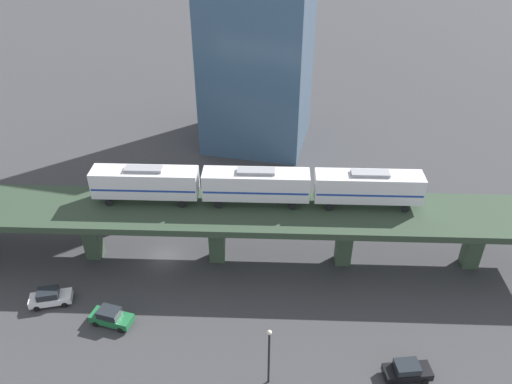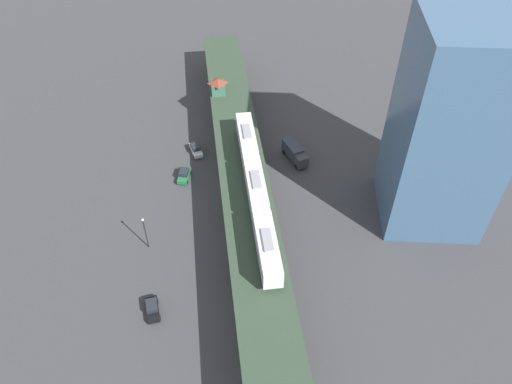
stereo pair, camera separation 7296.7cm
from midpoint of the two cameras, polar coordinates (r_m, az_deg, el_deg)
ground_plane at (r=71.46m, az=16.80°, el=-5.85°), size 400.00×400.00×0.00m
elevated_viaduct at (r=67.04m, az=17.85°, el=-2.26°), size 25.16×91.98×7.35m
subway_train at (r=58.81m, az=23.62°, el=-7.56°), size 9.59×37.08×4.45m
signal_hut at (r=78.99m, az=11.49°, el=9.83°), size 3.76×3.76×3.40m
street_car_green at (r=69.76m, az=7.90°, el=-4.23°), size 2.17×4.51×1.89m
street_car_black at (r=54.77m, az=9.39°, el=-28.17°), size 3.08×4.74×1.89m
street_car_white at (r=75.22m, az=8.52°, el=0.15°), size 3.44×4.75×1.89m
delivery_truck at (r=78.76m, az=23.22°, el=-0.45°), size 5.41×7.40×3.20m
street_lamp at (r=56.67m, az=5.53°, el=-15.14°), size 0.44×0.44×6.94m
office_tower at (r=74.05m, az=46.32°, el=1.06°), size 16.00×16.00×36.00m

